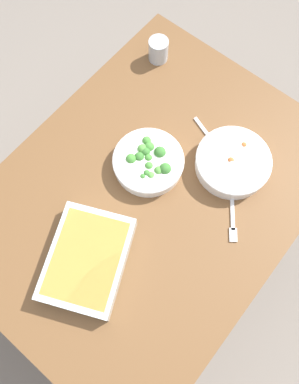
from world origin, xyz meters
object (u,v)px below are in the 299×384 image
(drink_cup, at_px, (158,51))
(fork_on_table, at_px, (233,219))
(baking_dish, at_px, (88,260))
(stew_bowl, at_px, (233,162))
(broccoli_bowl, at_px, (148,162))
(spoon_by_stew, at_px, (213,142))

(drink_cup, relative_size, fork_on_table, 0.56)
(baking_dish, height_order, fork_on_table, baking_dish)
(stew_bowl, relative_size, broccoli_bowl, 1.06)
(drink_cup, xyz_separation_m, fork_on_table, (0.34, 0.58, -0.04))
(spoon_by_stew, relative_size, fork_on_table, 1.13)
(stew_bowl, height_order, baking_dish, same)
(stew_bowl, height_order, spoon_by_stew, stew_bowl)
(spoon_by_stew, bearing_deg, stew_bowl, 70.82)
(stew_bowl, height_order, broccoli_bowl, broccoli_bowl)
(stew_bowl, distance_m, spoon_by_stew, 0.11)
(broccoli_bowl, bearing_deg, fork_on_table, 94.60)
(spoon_by_stew, bearing_deg, broccoli_bowl, -29.74)
(stew_bowl, xyz_separation_m, baking_dish, (0.53, -0.15, 0.00))
(broccoli_bowl, relative_size, spoon_by_stew, 1.36)
(stew_bowl, relative_size, baking_dish, 0.68)
(baking_dish, bearing_deg, drink_cup, -156.29)
(drink_cup, bearing_deg, baking_dish, 23.71)
(stew_bowl, xyz_separation_m, fork_on_table, (0.15, 0.11, -0.03))
(stew_bowl, xyz_separation_m, spoon_by_stew, (-0.03, -0.10, -0.03))
(baking_dish, height_order, spoon_by_stew, baking_dish)
(baking_dish, distance_m, spoon_by_stew, 0.57)
(spoon_by_stew, bearing_deg, baking_dish, -5.23)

